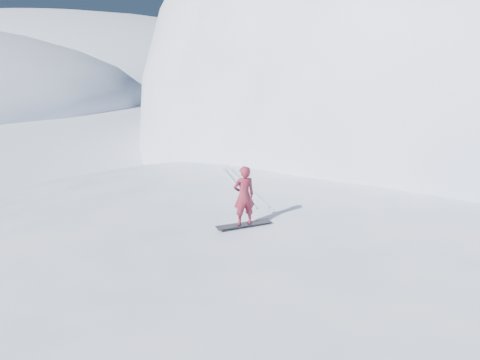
# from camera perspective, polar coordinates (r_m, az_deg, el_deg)

# --- Properties ---
(ground) EXTENTS (400.00, 400.00, 0.00)m
(ground) POSITION_cam_1_polar(r_m,az_deg,el_deg) (13.26, 10.91, -17.15)
(ground) COLOR white
(ground) RESTS_ON ground
(near_ridge) EXTENTS (36.00, 28.00, 4.80)m
(near_ridge) POSITION_cam_1_polar(r_m,az_deg,el_deg) (16.00, 11.17, -10.94)
(near_ridge) COLOR white
(near_ridge) RESTS_ON ground
(summit_peak) EXTENTS (60.00, 56.00, 56.00)m
(summit_peak) POSITION_cam_1_polar(r_m,az_deg,el_deg) (45.18, 28.17, 5.20)
(summit_peak) COLOR white
(summit_peak) RESTS_ON ground
(peak_shoulder) EXTENTS (28.00, 24.00, 18.00)m
(peak_shoulder) POSITION_cam_1_polar(r_m,az_deg,el_deg) (34.17, 17.07, 3.39)
(peak_shoulder) COLOR white
(peak_shoulder) RESTS_ON ground
(far_ridge_c) EXTENTS (140.00, 90.00, 36.00)m
(far_ridge_c) POSITION_cam_1_polar(r_m,az_deg,el_deg) (126.06, -23.94, 11.72)
(far_ridge_c) COLOR white
(far_ridge_c) RESTS_ON ground
(wind_bumps) EXTENTS (16.00, 14.40, 1.00)m
(wind_bumps) POSITION_cam_1_polar(r_m,az_deg,el_deg) (14.87, 6.33, -12.96)
(wind_bumps) COLOR white
(wind_bumps) RESTS_ON ground
(snowboard) EXTENTS (1.71, 0.70, 0.03)m
(snowboard) POSITION_cam_1_polar(r_m,az_deg,el_deg) (12.76, 0.52, -5.95)
(snowboard) COLOR black
(snowboard) RESTS_ON near_ridge
(snowboarder) EXTENTS (0.73, 0.57, 1.78)m
(snowboarder) POSITION_cam_1_polar(r_m,az_deg,el_deg) (12.44, 0.53, -2.10)
(snowboarder) COLOR maroon
(snowboarder) RESTS_ON snowboard
(board_tracks) EXTENTS (1.30, 5.95, 0.04)m
(board_tracks) POSITION_cam_1_polar(r_m,az_deg,el_deg) (16.85, -0.10, -0.31)
(board_tracks) COLOR silver
(board_tracks) RESTS_ON ground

